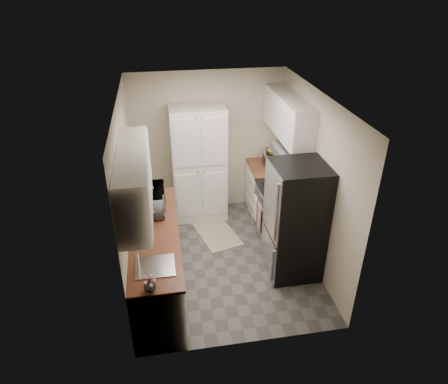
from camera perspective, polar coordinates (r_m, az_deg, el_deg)
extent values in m
plane|color=#56514C|center=(6.21, -0.05, -9.46)|extent=(3.20, 3.20, 0.00)
cube|color=beige|center=(6.95, -2.29, 6.95)|extent=(2.60, 0.04, 2.50)
cube|color=beige|center=(4.21, 3.65, -9.64)|extent=(2.60, 0.04, 2.50)
cube|color=beige|center=(5.48, -13.59, -0.41)|extent=(0.04, 3.20, 2.50)
cube|color=beige|center=(5.85, 12.60, 1.72)|extent=(0.04, 3.20, 2.50)
cube|color=white|center=(5.04, -0.07, 13.28)|extent=(2.60, 3.20, 0.04)
cube|color=silver|center=(4.53, -12.66, 1.49)|extent=(0.33, 1.60, 0.70)
cube|color=silver|center=(6.25, 9.09, 10.26)|extent=(0.33, 1.55, 0.58)
cube|color=#99999E|center=(5.99, 9.50, 5.56)|extent=(0.45, 0.76, 0.13)
cube|color=#B7B7BC|center=(4.69, -9.84, -10.48)|extent=(0.45, 0.40, 0.02)
cube|color=brown|center=(5.69, -13.28, -0.03)|extent=(0.02, 0.22, 0.22)
cube|color=silver|center=(6.77, -3.61, 3.97)|extent=(0.90, 0.55, 2.00)
cube|color=silver|center=(5.55, -9.56, -9.62)|extent=(0.60, 2.30, 0.88)
cube|color=brown|center=(5.28, -9.97, -5.73)|extent=(0.63, 2.33, 0.04)
cube|color=silver|center=(7.12, 6.20, 0.15)|extent=(0.60, 0.80, 0.88)
cube|color=brown|center=(6.91, 6.40, 3.48)|extent=(0.63, 0.83, 0.04)
cube|color=#B7B7BC|center=(6.46, 7.89, -3.20)|extent=(0.64, 0.76, 0.90)
cube|color=black|center=(6.22, 8.17, 0.41)|extent=(0.66, 0.78, 0.03)
cube|color=black|center=(6.26, 10.78, 1.47)|extent=(0.06, 0.76, 0.22)
cube|color=tan|center=(6.20, 5.04, -3.44)|extent=(0.01, 0.16, 0.42)
cube|color=#F0E0C4|center=(6.39, 4.52, -2.29)|extent=(0.01, 0.16, 0.42)
cube|color=#B7B7BC|center=(5.60, 10.21, -4.10)|extent=(0.70, 0.72, 1.70)
imported|color=#A3A4A8|center=(5.62, -10.52, -1.18)|extent=(0.43, 0.61, 0.33)
cylinder|color=black|center=(5.97, -11.32, 0.33)|extent=(0.07, 0.07, 0.27)
imported|color=white|center=(4.37, -10.55, -12.96)|extent=(0.14, 0.14, 0.14)
cube|color=#4E8336|center=(6.08, -10.27, 1.26)|extent=(0.06, 0.25, 0.31)
cube|color=#B5B6BA|center=(6.95, 6.77, 4.69)|extent=(0.31, 0.37, 0.20)
cube|color=tan|center=(6.71, -0.98, -6.04)|extent=(0.77, 1.01, 0.01)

